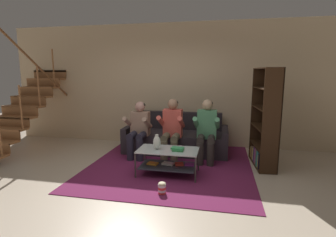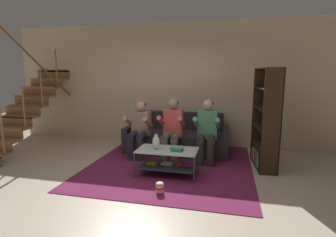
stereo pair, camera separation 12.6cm
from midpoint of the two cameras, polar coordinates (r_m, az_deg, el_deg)
The scene contains 13 objects.
ground at distance 4.35m, azimuth -5.68°, elevation -13.70°, with size 16.80×16.80×0.00m, color #C4B299.
back_partition at distance 6.39m, azimuth 0.69°, elevation 7.28°, with size 8.40×0.12×2.90m, color #CDB18C.
staircase_run at distance 6.82m, azimuth -29.32°, elevation 2.64°, with size 0.93×2.61×2.73m.
couch at distance 5.90m, azimuth 1.23°, elevation -4.43°, with size 2.25×0.97×0.84m.
person_seated_left at distance 5.45m, azimuth -7.06°, elevation -1.88°, with size 0.50×0.58×1.15m.
person_seated_middle at distance 5.27m, azimuth 0.14°, elevation -1.84°, with size 0.50×0.58×1.22m.
person_seated_right at distance 5.18m, azimuth 7.70°, elevation -2.12°, with size 0.50×0.58×1.23m.
coffee_table at distance 4.55m, azimuth -0.71°, elevation -8.66°, with size 1.03×0.57×0.45m.
area_rug at distance 5.19m, azimuth 0.08°, elevation -9.63°, with size 3.00×3.36×0.01m.
vase at distance 4.50m, azimuth -3.26°, elevation -5.18°, with size 0.13×0.13×0.26m.
book_stack at distance 4.43m, azimuth 1.32°, elevation -6.67°, with size 0.22×0.18×0.05m.
bookshelf at distance 5.23m, azimuth 19.82°, elevation -2.27°, with size 0.40×1.01×1.83m.
popcorn_tub at distance 3.93m, azimuth -2.27°, elevation -14.90°, with size 0.11×0.11×0.18m.
Camera 1 is at (1.15, -3.82, 1.73)m, focal length 28.00 mm.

